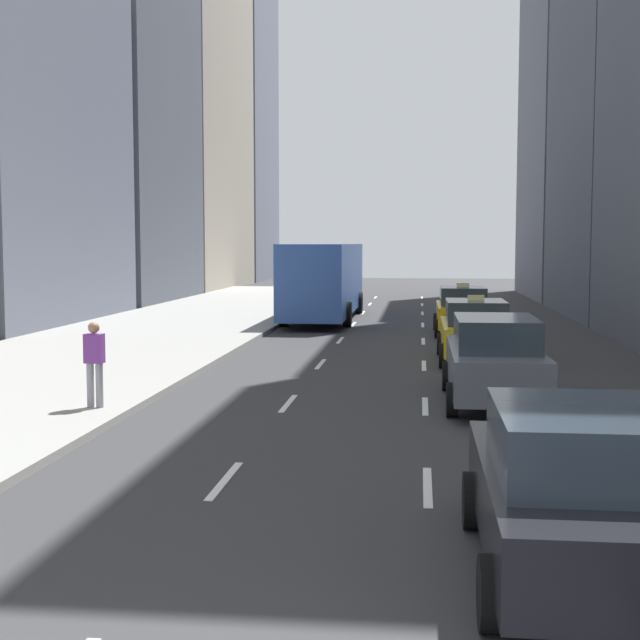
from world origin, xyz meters
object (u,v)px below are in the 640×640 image
Objects in this scene: sedan_black_near at (575,491)px; city_bus at (324,278)px; taxi_lead at (462,310)px; sedan_silver_behind at (494,360)px; pedestrian_far_walking at (94,360)px; taxi_second at (475,331)px.

city_bus is (-5.61, 29.20, 0.91)m from sedan_black_near.
city_bus reaches higher than sedan_black_near.
taxi_lead is 7.98m from city_bus.
city_bus is at bearing 100.88° from sedan_black_near.
city_bus is at bearing 135.03° from taxi_lead.
sedan_silver_behind is (0.00, -14.01, 0.04)m from taxi_lead.
taxi_lead is 17.81m from pedestrian_far_walking.
city_bus reaches higher than taxi_lead.
pedestrian_far_walking is at bearing 135.63° from sedan_black_near.
sedan_black_near is 10.77m from pedestrian_far_walking.
sedan_silver_behind is 3.02× the size of pedestrian_far_walking.
sedan_black_near is 0.89× the size of sedan_silver_behind.
sedan_black_near is at bearing -44.37° from pedestrian_far_walking.
taxi_lead is 1.00× the size of taxi_second.
taxi_lead reaches higher than sedan_black_near.
city_bus is (-5.61, 13.11, 0.91)m from taxi_second.
sedan_silver_behind is at bearing 90.00° from sedan_black_near.
sedan_black_near is 0.38× the size of city_bus.
pedestrian_far_walking is at bearing -131.99° from taxi_second.
city_bus is at bearing 105.97° from sedan_silver_behind.
taxi_second reaches higher than sedan_black_near.
taxi_lead is at bearing 90.00° from sedan_black_near.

